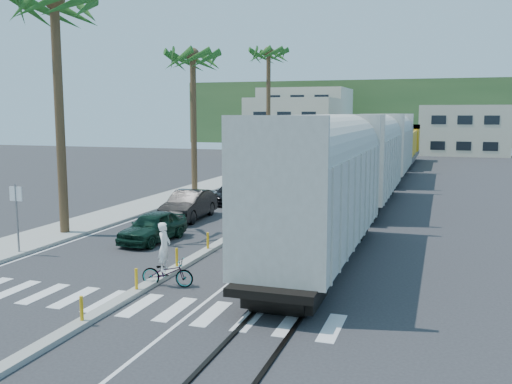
% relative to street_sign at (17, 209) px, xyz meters
% --- Properties ---
extents(ground, '(140.00, 140.00, 0.00)m').
position_rel_street_sign_xyz_m(ground, '(7.30, -2.00, -1.97)').
color(ground, '#28282B').
rests_on(ground, ground).
extents(sidewalk, '(3.00, 90.00, 0.15)m').
position_rel_street_sign_xyz_m(sidewalk, '(-1.20, 23.00, -1.90)').
color(sidewalk, gray).
rests_on(sidewalk, ground).
extents(rails, '(1.56, 100.00, 0.06)m').
position_rel_street_sign_xyz_m(rails, '(12.30, 26.00, -1.94)').
color(rails, black).
rests_on(rails, ground).
extents(median, '(0.45, 60.00, 0.85)m').
position_rel_street_sign_xyz_m(median, '(7.30, 17.96, -1.88)').
color(median, gray).
rests_on(median, ground).
extents(crosswalk, '(14.00, 2.20, 0.01)m').
position_rel_street_sign_xyz_m(crosswalk, '(7.30, -4.00, -1.97)').
color(crosswalk, silver).
rests_on(crosswalk, ground).
extents(lane_markings, '(9.42, 90.00, 0.01)m').
position_rel_street_sign_xyz_m(lane_markings, '(5.15, 23.00, -1.97)').
color(lane_markings, silver).
rests_on(lane_markings, ground).
extents(freight_train, '(3.00, 60.94, 5.85)m').
position_rel_street_sign_xyz_m(freight_train, '(12.30, 23.12, 0.93)').
color(freight_train, '#ACAA9D').
rests_on(freight_train, ground).
extents(palm_trees, '(3.50, 37.20, 13.75)m').
position_rel_street_sign_xyz_m(palm_trees, '(-0.80, 20.70, 8.84)').
color(palm_trees, brown).
rests_on(palm_trees, ground).
extents(street_sign, '(0.60, 0.08, 3.00)m').
position_rel_street_sign_xyz_m(street_sign, '(0.00, 0.00, 0.00)').
color(street_sign, slate).
rests_on(street_sign, ground).
extents(buildings, '(38.00, 27.00, 10.00)m').
position_rel_street_sign_xyz_m(buildings, '(0.89, 69.66, 2.39)').
color(buildings, beige).
rests_on(buildings, ground).
extents(hillside, '(80.00, 20.00, 12.00)m').
position_rel_street_sign_xyz_m(hillside, '(7.30, 98.00, 4.03)').
color(hillside, '#385628').
rests_on(hillside, ground).
extents(car_lead, '(2.28, 4.38, 1.41)m').
position_rel_street_sign_xyz_m(car_lead, '(4.12, 4.04, -1.27)').
color(car_lead, black).
rests_on(car_lead, ground).
extents(car_second, '(2.15, 5.05, 1.61)m').
position_rel_street_sign_xyz_m(car_second, '(3.32, 9.67, -1.16)').
color(car_second, black).
rests_on(car_second, ground).
extents(car_third, '(2.00, 4.36, 1.23)m').
position_rel_street_sign_xyz_m(car_third, '(3.45, 15.82, -1.36)').
color(car_third, black).
rests_on(car_third, ground).
extents(car_rear, '(2.63, 5.02, 1.34)m').
position_rel_street_sign_xyz_m(car_rear, '(4.13, 21.94, -1.30)').
color(car_rear, '#A1A4A6').
rests_on(car_rear, ground).
extents(cyclist, '(1.09, 1.99, 2.23)m').
position_rel_street_sign_xyz_m(cyclist, '(7.88, -1.95, -1.26)').
color(cyclist, '#9EA0A5').
rests_on(cyclist, ground).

